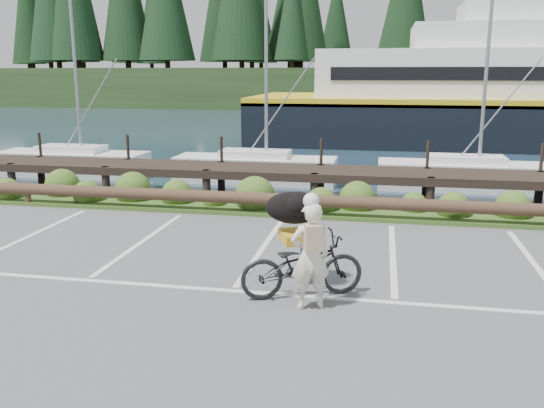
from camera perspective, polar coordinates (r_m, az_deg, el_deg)
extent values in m
plane|color=#4E4E50|center=(9.93, -3.28, -7.78)|extent=(72.00, 72.00, 0.00)
plane|color=#1A2E40|center=(57.24, 8.60, 8.10)|extent=(160.00, 160.00, 0.00)
cube|color=#3D5B21|center=(14.89, 1.68, -0.49)|extent=(34.00, 1.60, 0.10)
imported|color=black|center=(9.17, 3.01, -6.10)|extent=(2.09, 1.40, 1.04)
imported|color=#EDE3C8|center=(8.65, 3.81, -5.16)|extent=(0.71, 0.60, 1.65)
ellipsoid|color=black|center=(9.54, 2.10, -0.39)|extent=(0.78, 1.04, 0.54)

